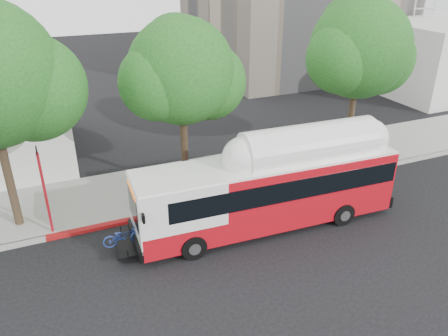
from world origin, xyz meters
The scene contains 8 objects.
ground centered at (0.00, 0.00, 0.00)m, with size 120.00×120.00×0.00m, color black.
sidewalk centered at (0.00, 6.50, 0.07)m, with size 60.00×5.00×0.15m, color gray.
curb_strip centered at (0.00, 3.90, 0.07)m, with size 60.00×0.30×0.15m, color gray.
red_curb_segment centered at (-3.00, 3.90, 0.08)m, with size 10.00×0.32×0.16m, color maroon.
street_tree_mid centered at (-0.59, 6.06, 5.91)m, with size 5.75×5.00×8.62m.
street_tree_right centered at (9.44, 5.86, 6.26)m, with size 6.21×5.40×9.18m.
transit_bus centered at (1.24, 1.23, 1.71)m, with size 12.43×3.04×3.65m.
signal_pole centered at (-7.68, 4.24, 2.10)m, with size 0.12×0.39×4.10m.
Camera 1 is at (-7.08, -13.25, 10.83)m, focal length 35.00 mm.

